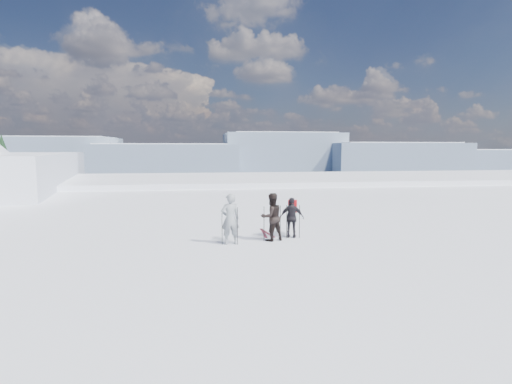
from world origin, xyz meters
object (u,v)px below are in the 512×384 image
at_px(skier_grey, 230,219).
at_px(skis_loose, 265,233).
at_px(skier_dark, 272,217).
at_px(skier_pack, 292,218).

xyz_separation_m(skier_grey, skis_loose, (1.58, 1.67, -0.91)).
bearing_deg(skier_dark, skis_loose, -108.89).
relative_size(skier_pack, skis_loose, 0.92).
distance_m(skier_dark, skis_loose, 1.59).
xyz_separation_m(skier_grey, skier_dark, (1.59, 0.35, -0.02)).
relative_size(skier_grey, skis_loose, 1.09).
xyz_separation_m(skier_pack, skis_loose, (-0.88, 0.95, -0.77)).
distance_m(skier_grey, skis_loose, 2.48).
relative_size(skier_dark, skis_loose, 1.06).
relative_size(skier_grey, skier_dark, 1.03).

